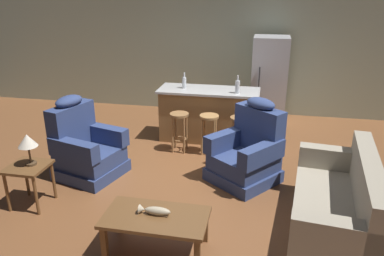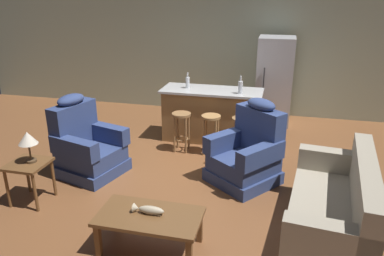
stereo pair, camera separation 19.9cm
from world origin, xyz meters
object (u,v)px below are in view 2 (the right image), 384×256
table_lamp (28,140)px  kitchen_island (211,115)px  end_table (29,170)px  recliner_near_lamp (87,147)px  bar_stool_right (241,130)px  fish_figurine (148,210)px  bar_stool_middle (211,127)px  bottle_short_amber (188,82)px  recliner_near_island (248,154)px  bottle_tall_green (240,87)px  coffee_table (150,219)px  refrigerator (274,81)px  couch (335,210)px  bar_stool_left (181,125)px

table_lamp → kitchen_island: size_ratio=0.23×
end_table → kitchen_island: size_ratio=0.31×
recliner_near_lamp → bar_stool_right: recliner_near_lamp is taller
fish_figurine → bar_stool_middle: (0.18, 2.57, 0.01)m
bottle_short_amber → kitchen_island: bearing=-0.4°
recliner_near_island → bar_stool_middle: bearing=-101.2°
bar_stool_middle → bottle_short_amber: size_ratio=2.39×
fish_figurine → end_table: end_table is taller
bottle_short_amber → table_lamp: bearing=-117.9°
bottle_tall_green → bar_stool_middle: bearing=-130.2°
coffee_table → kitchen_island: bearing=89.2°
fish_figurine → kitchen_island: kitchen_island is taller
recliner_near_island → bar_stool_middle: (-0.70, 0.80, 0.05)m
end_table → bottle_short_amber: 3.10m
refrigerator → couch: bearing=-77.4°
end_table → recliner_near_lamp: bearing=71.7°
fish_figurine → bottle_tall_green: (0.58, 3.05, 0.61)m
bar_stool_middle → bar_stool_left: bearing=180.0°
couch → coffee_table: bearing=25.8°
bottle_tall_green → end_table: bearing=-133.5°
couch → bar_stool_left: (-2.28, 1.91, 0.13)m
bottle_tall_green → recliner_near_island: bearing=-77.4°
kitchen_island → bottle_tall_green: bottle_tall_green is taller
kitchen_island → refrigerator: bearing=48.8°
bar_stool_right → bar_stool_middle: bearing=180.0°
bar_stool_middle → end_table: bearing=-134.2°
coffee_table → recliner_near_island: size_ratio=0.92×
fish_figurine → bar_stool_right: (0.68, 2.57, 0.01)m
bar_stool_right → bottle_tall_green: bottle_tall_green is taller
recliner_near_island → refrigerator: refrigerator is taller
bar_stool_right → couch: bearing=-56.4°
fish_figurine → bar_stool_middle: 2.57m
couch → bottle_short_amber: (-2.33, 2.54, 0.72)m
fish_figurine → end_table: 1.89m
recliner_near_lamp → kitchen_island: 2.35m
bar_stool_right → recliner_near_lamp: bearing=-153.0°
couch → end_table: bearing=8.5°
fish_figurine → bar_stool_left: bar_stool_left is taller
refrigerator → bar_stool_right: bearing=-103.3°
refrigerator → bottle_tall_green: refrigerator is taller
recliner_near_lamp → bar_stool_middle: recliner_near_lamp is taller
kitchen_island → bottle_short_amber: 0.73m
coffee_table → bar_stool_left: size_ratio=1.62×
recliner_near_lamp → kitchen_island: (1.57, 1.75, 0.06)m
couch → bar_stool_right: 2.29m
bar_stool_middle → table_lamp: bearing=-134.2°
recliner_near_lamp → bottle_tall_green: size_ratio=3.87×
fish_figurine → end_table: bearing=164.1°
couch → kitchen_island: size_ratio=1.10×
recliner_near_lamp → bottle_short_amber: 2.17m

